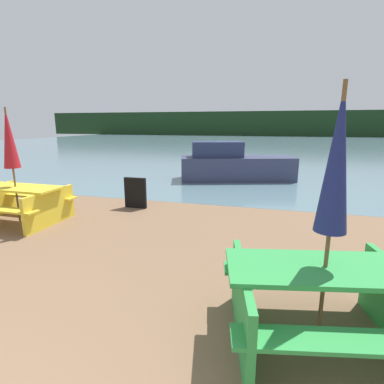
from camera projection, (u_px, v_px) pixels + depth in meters
The scene contains 8 objects.
water at pixel (253, 143), 31.30m from camera, with size 60.00×50.00×0.00m.
far_treeline at pixel (262, 124), 49.65m from camera, with size 80.00×1.60×4.00m.
picnic_table_green at pixel (322, 298), 2.73m from camera, with size 1.98×1.71×0.79m.
picnic_table_yellow at pixel (17, 200), 6.24m from camera, with size 1.91×1.40×0.76m.
umbrella_navy at pixel (337, 162), 2.45m from camera, with size 0.27×0.27×2.36m.
umbrella_crimson at pixel (9, 139), 5.95m from camera, with size 0.31×0.31×2.34m.
boat at pixel (234, 165), 10.93m from camera, with size 4.27×2.47×1.39m.
signboard at pixel (135, 193), 7.29m from camera, with size 0.55×0.08×0.75m.
Camera 1 is at (2.15, 0.07, 2.03)m, focal length 28.00 mm.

